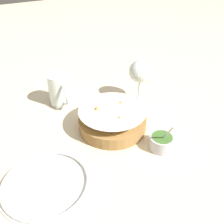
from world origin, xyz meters
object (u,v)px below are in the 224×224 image
(sauce_cup, at_px, (162,142))
(beer_mug, at_px, (60,91))
(wine_glass, at_px, (140,73))
(side_plate, at_px, (46,183))
(food_basket, at_px, (112,119))

(sauce_cup, height_order, beer_mug, beer_mug)
(sauce_cup, distance_m, wine_glass, 0.28)
(beer_mug, xyz_separation_m, side_plate, (0.34, -0.16, -0.05))
(side_plate, bearing_deg, sauce_cup, 84.96)
(food_basket, distance_m, sauce_cup, 0.17)
(food_basket, height_order, sauce_cup, sauce_cup)
(side_plate, bearing_deg, beer_mug, 154.65)
(sauce_cup, relative_size, wine_glass, 0.66)
(sauce_cup, distance_m, beer_mug, 0.41)
(wine_glass, xyz_separation_m, side_plate, (0.22, -0.43, -0.10))
(wine_glass, distance_m, beer_mug, 0.29)
(side_plate, bearing_deg, wine_glass, 117.85)
(wine_glass, bearing_deg, side_plate, -62.15)
(food_basket, relative_size, sauce_cup, 2.11)
(food_basket, height_order, wine_glass, wine_glass)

